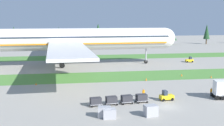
% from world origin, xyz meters
% --- Properties ---
extents(ground_plane, '(400.00, 400.00, 0.00)m').
position_xyz_m(ground_plane, '(0.00, 0.00, 0.00)').
color(ground_plane, gray).
extents(grass_strip_near, '(320.00, 14.07, 0.01)m').
position_xyz_m(grass_strip_near, '(0.00, 29.16, 0.00)').
color(grass_strip_near, '#4C8438').
rests_on(grass_strip_near, ground).
extents(grass_strip_far, '(320.00, 14.07, 0.01)m').
position_xyz_m(grass_strip_far, '(0.00, 69.29, 0.00)').
color(grass_strip_far, '#4C8438').
rests_on(grass_strip_far, ground).
extents(airliner, '(72.16, 88.48, 24.05)m').
position_xyz_m(airliner, '(-16.15, 49.15, 8.62)').
color(airliner, silver).
rests_on(airliner, ground).
extents(baggage_tug, '(2.74, 1.61, 1.97)m').
position_xyz_m(baggage_tug, '(1.36, 4.16, 0.81)').
color(baggage_tug, yellow).
rests_on(baggage_tug, ground).
extents(cargo_dolly_lead, '(2.37, 1.76, 1.55)m').
position_xyz_m(cargo_dolly_lead, '(-3.63, 3.55, 0.92)').
color(cargo_dolly_lead, '#A3A3A8').
rests_on(cargo_dolly_lead, ground).
extents(cargo_dolly_second, '(2.37, 1.76, 1.55)m').
position_xyz_m(cargo_dolly_second, '(-6.51, 3.20, 0.92)').
color(cargo_dolly_second, '#A3A3A8').
rests_on(cargo_dolly_second, ground).
extents(cargo_dolly_third, '(2.37, 1.76, 1.55)m').
position_xyz_m(cargo_dolly_third, '(-9.39, 2.84, 0.92)').
color(cargo_dolly_third, '#A3A3A8').
rests_on(cargo_dolly_third, ground).
extents(cargo_dolly_fourth, '(2.37, 1.76, 1.55)m').
position_xyz_m(cargo_dolly_fourth, '(-12.27, 2.49, 0.92)').
color(cargo_dolly_fourth, '#A3A3A8').
rests_on(cargo_dolly_fourth, ground).
extents(pushback_tractor, '(2.64, 1.38, 1.97)m').
position_xyz_m(pushback_tractor, '(25.74, 50.51, 0.81)').
color(pushback_tractor, yellow).
rests_on(pushback_tractor, ground).
extents(ground_crew_marshaller, '(0.55, 0.36, 1.74)m').
position_xyz_m(ground_crew_marshaller, '(-2.32, 7.05, 0.95)').
color(ground_crew_marshaller, black).
rests_on(ground_crew_marshaller, ground).
extents(ground_crew_loader, '(0.51, 0.36, 1.74)m').
position_xyz_m(ground_crew_loader, '(11.23, 5.76, 0.95)').
color(ground_crew_loader, black).
rests_on(ground_crew_loader, ground).
extents(uld_container_0, '(2.20, 1.85, 1.67)m').
position_xyz_m(uld_container_0, '(-11.53, -3.71, 0.84)').
color(uld_container_0, '#A3A3A8').
rests_on(uld_container_0, ground).
extents(uld_container_1, '(2.03, 1.63, 1.51)m').
position_xyz_m(uld_container_1, '(-10.86, -4.36, 0.75)').
color(uld_container_1, '#A3A3A8').
rests_on(uld_container_1, ground).
extents(uld_container_2, '(2.19, 1.85, 1.78)m').
position_xyz_m(uld_container_2, '(-4.15, -4.31, 0.89)').
color(uld_container_2, '#A3A3A8').
rests_on(uld_container_2, ground).
extents(taxiway_marker_0, '(0.44, 0.44, 0.64)m').
position_xyz_m(taxiway_marker_0, '(13.39, 26.66, 0.32)').
color(taxiway_marker_0, orange).
rests_on(taxiway_marker_0, ground).
extents(taxiway_marker_1, '(0.44, 0.44, 0.47)m').
position_xyz_m(taxiway_marker_1, '(-24.24, 21.89, 0.23)').
color(taxiway_marker_1, orange).
rests_on(taxiway_marker_1, ground).
extents(taxiway_marker_2, '(0.44, 0.44, 0.52)m').
position_xyz_m(taxiway_marker_2, '(20.22, 23.49, 0.26)').
color(taxiway_marker_2, orange).
rests_on(taxiway_marker_2, ground).
extents(taxiway_marker_3, '(0.44, 0.44, 0.66)m').
position_xyz_m(taxiway_marker_3, '(2.51, 22.67, 0.33)').
color(taxiway_marker_3, orange).
rests_on(taxiway_marker_3, ground).
extents(distant_tree_line, '(179.26, 10.29, 12.16)m').
position_xyz_m(distant_tree_line, '(-11.59, 116.90, 6.71)').
color(distant_tree_line, '#4C3823').
rests_on(distant_tree_line, ground).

